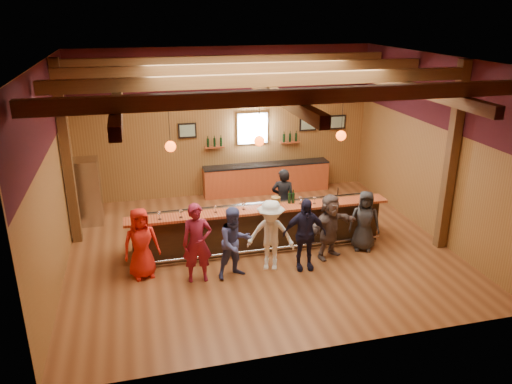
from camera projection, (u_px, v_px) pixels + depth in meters
room at (259, 118)px, 11.19m from camera, size 9.04×9.00×4.52m
bar_counter at (258, 226)px, 12.22m from camera, size 6.30×1.07×1.11m
back_bar_cabinet at (267, 178)px, 15.75m from camera, size 4.00×0.52×0.95m
window at (252, 128)px, 15.32m from camera, size 0.95×0.09×0.95m
framed_pictures at (280, 125)px, 15.49m from camera, size 5.35×0.05×0.45m
wine_shelves at (253, 142)px, 15.41m from camera, size 3.00×0.18×0.30m
pendant_lights at (259, 140)px, 11.32m from camera, size 4.24×0.24×1.37m
stainless_fridge at (87, 192)px, 13.38m from camera, size 0.70×0.70×1.80m
customer_orange at (141, 243)px, 10.69m from camera, size 0.87×0.66×1.59m
customer_redvest at (197, 243)px, 10.52m from camera, size 0.66×0.45×1.75m
customer_denim at (235, 243)px, 10.69m from camera, size 0.92×0.80×1.61m
customer_white at (271, 235)px, 11.01m from camera, size 1.21×0.95×1.64m
customer_navy at (304, 234)px, 11.02m from camera, size 1.02×0.51×1.67m
customer_brown at (330, 226)px, 11.55m from camera, size 1.51×1.02×1.56m
customer_dark at (365, 221)px, 11.94m from camera, size 0.86×0.72×1.49m
bartender at (283, 199)px, 13.01m from camera, size 0.71×0.59×1.67m
ice_bucket at (276, 202)px, 11.75m from camera, size 0.23×0.23×0.25m
bottle_a at (293, 198)px, 12.00m from camera, size 0.07×0.07×0.34m
bottle_b at (289, 198)px, 11.98m from camera, size 0.07×0.07×0.34m
glass_a at (159, 213)px, 11.06m from camera, size 0.09×0.09×0.20m
glass_b at (181, 212)px, 11.17m from camera, size 0.09×0.09×0.20m
glass_c at (198, 208)px, 11.42m from camera, size 0.07×0.07×0.16m
glass_d at (216, 207)px, 11.45m from camera, size 0.07×0.07×0.17m
glass_e at (244, 204)px, 11.61m from camera, size 0.08×0.08×0.18m
glass_f at (300, 199)px, 11.93m from camera, size 0.09×0.09×0.19m
glass_g at (314, 199)px, 11.96m from camera, size 0.08×0.08×0.18m
glass_h at (333, 198)px, 12.05m from camera, size 0.07×0.07×0.17m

